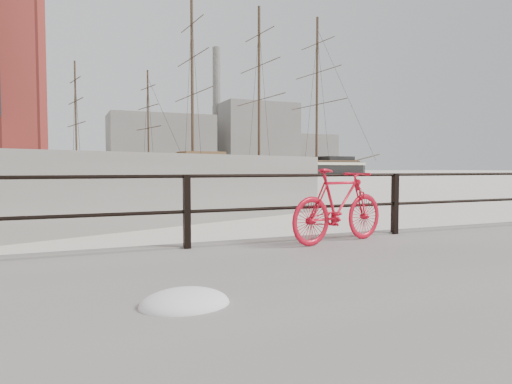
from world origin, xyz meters
name	(u,v)px	position (x,y,z in m)	size (l,w,h in m)	color
bicycle	(339,206)	(-4.83, -0.54, 0.89)	(1.79, 0.27, 1.08)	red
barque_black	(259,175)	(28.68, 80.61, 0.00)	(63.54, 20.80, 35.71)	black
schooner_mid	(115,175)	(0.23, 83.49, 0.00)	(29.82, 12.62, 21.37)	silver
industrial_west	(161,144)	(20.00, 140.00, 9.00)	(32.00, 18.00, 18.00)	gray
industrial_mid	(256,138)	(55.00, 145.00, 12.00)	(26.00, 20.00, 24.00)	gray
industrial_east	(305,153)	(78.00, 150.00, 7.00)	(20.00, 16.00, 14.00)	gray
smokestack	(217,110)	(42.00, 150.00, 22.00)	(2.80, 2.80, 44.00)	gray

